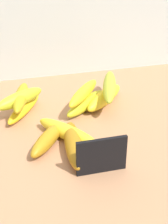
# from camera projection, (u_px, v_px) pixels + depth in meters

# --- Properties ---
(counter_top) EXTENTS (1.10, 0.76, 0.03)m
(counter_top) POSITION_uv_depth(u_px,v_px,m) (113.00, 134.00, 0.91)
(counter_top) COLOR #AD7955
(counter_top) RESTS_ON ground
(chalkboard_sign) EXTENTS (0.11, 0.02, 0.08)m
(chalkboard_sign) POSITION_uv_depth(u_px,v_px,m) (101.00, 157.00, 0.74)
(chalkboard_sign) COLOR black
(chalkboard_sign) RESTS_ON counter_top
(banana_0) EXTENTS (0.06, 0.19, 0.04)m
(banana_0) POSITION_uv_depth(u_px,v_px,m) (73.00, 144.00, 0.81)
(banana_0) COLOR #A56E15
(banana_0) RESTS_ON counter_top
(banana_1) EXTENTS (0.12, 0.17, 0.03)m
(banana_1) POSITION_uv_depth(u_px,v_px,m) (24.00, 108.00, 0.97)
(banana_1) COLOR yellow
(banana_1) RESTS_ON counter_top
(banana_2) EXTENTS (0.16, 0.16, 0.04)m
(banana_2) POSITION_uv_depth(u_px,v_px,m) (104.00, 97.00, 1.02)
(banana_2) COLOR yellow
(banana_2) RESTS_ON counter_top
(banana_3) EXTENTS (0.15, 0.18, 0.04)m
(banana_3) POSITION_uv_depth(u_px,v_px,m) (68.00, 133.00, 0.85)
(banana_3) COLOR yellow
(banana_3) RESTS_ON counter_top
(banana_4) EXTENTS (0.12, 0.14, 0.04)m
(banana_4) POSITION_uv_depth(u_px,v_px,m) (48.00, 139.00, 0.83)
(banana_4) COLOR #B18018
(banana_4) RESTS_ON counter_top
(banana_5) EXTENTS (0.16, 0.15, 0.04)m
(banana_5) POSITION_uv_depth(u_px,v_px,m) (86.00, 103.00, 0.99)
(banana_5) COLOR gold
(banana_5) RESTS_ON counter_top
(banana_6) EXTENTS (0.15, 0.12, 0.04)m
(banana_6) POSITION_uv_depth(u_px,v_px,m) (19.00, 99.00, 0.94)
(banana_6) COLOR gold
(banana_6) RESTS_ON banana_1
(banana_7) EXTENTS (0.10, 0.20, 0.04)m
(banana_7) POSITION_uv_depth(u_px,v_px,m) (109.00, 86.00, 0.99)
(banana_7) COLOR #A6B02C
(banana_7) RESTS_ON banana_2
(banana_8) EXTENTS (0.14, 0.16, 0.03)m
(banana_8) POSITION_uv_depth(u_px,v_px,m) (83.00, 93.00, 0.97)
(banana_8) COLOR yellow
(banana_8) RESTS_ON banana_5
(banana_9) EXTENTS (0.07, 0.18, 0.04)m
(banana_9) POSITION_uv_depth(u_px,v_px,m) (21.00, 97.00, 0.95)
(banana_9) COLOR gold
(banana_9) RESTS_ON banana_1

